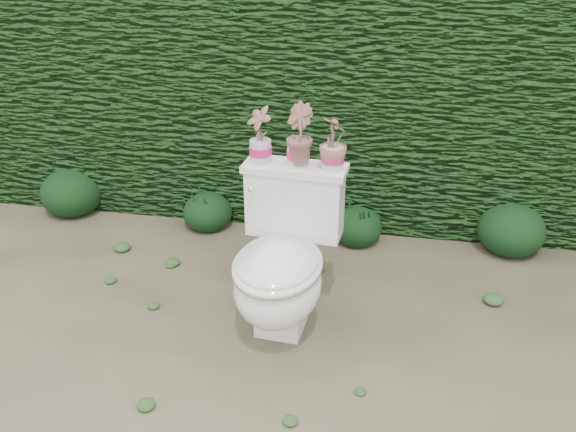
% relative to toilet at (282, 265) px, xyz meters
% --- Properties ---
extents(ground, '(60.00, 60.00, 0.00)m').
position_rel_toilet_xyz_m(ground, '(-0.21, -0.08, -0.36)').
color(ground, '#6F694C').
rests_on(ground, ground).
extents(hedge, '(8.00, 1.00, 1.60)m').
position_rel_toilet_xyz_m(hedge, '(-0.21, 1.52, 0.44)').
color(hedge, '#214D19').
rests_on(hedge, ground).
extents(toilet, '(0.51, 0.71, 0.78)m').
position_rel_toilet_xyz_m(toilet, '(0.00, 0.00, 0.00)').
color(toilet, white).
rests_on(toilet, ground).
extents(potted_plant_left, '(0.16, 0.16, 0.26)m').
position_rel_toilet_xyz_m(potted_plant_left, '(-0.15, 0.25, 0.55)').
color(potted_plant_left, '#33661F').
rests_on(potted_plant_left, toilet).
extents(potted_plant_center, '(0.19, 0.20, 0.28)m').
position_rel_toilet_xyz_m(potted_plant_center, '(0.04, 0.24, 0.56)').
color(potted_plant_center, '#33661F').
rests_on(potted_plant_center, toilet).
extents(potted_plant_right, '(0.19, 0.19, 0.24)m').
position_rel_toilet_xyz_m(potted_plant_right, '(0.20, 0.22, 0.54)').
color(potted_plant_right, '#33661F').
rests_on(potted_plant_right, toilet).
extents(liriope_clump_1, '(0.41, 0.41, 0.33)m').
position_rel_toilet_xyz_m(liriope_clump_1, '(-1.64, 1.00, -0.19)').
color(liriope_clump_1, '#123312').
rests_on(liriope_clump_1, ground).
extents(liriope_clump_2, '(0.32, 0.32, 0.26)m').
position_rel_toilet_xyz_m(liriope_clump_2, '(-0.67, 0.95, -0.23)').
color(liriope_clump_2, '#123312').
rests_on(liriope_clump_2, ground).
extents(liriope_clump_3, '(0.31, 0.31, 0.25)m').
position_rel_toilet_xyz_m(liriope_clump_3, '(0.30, 0.92, -0.23)').
color(liriope_clump_3, '#123312').
rests_on(liriope_clump_3, ground).
extents(liriope_clump_4, '(0.40, 0.40, 0.32)m').
position_rel_toilet_xyz_m(liriope_clump_4, '(1.23, 0.97, -0.19)').
color(liriope_clump_4, '#123312').
rests_on(liriope_clump_4, ground).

